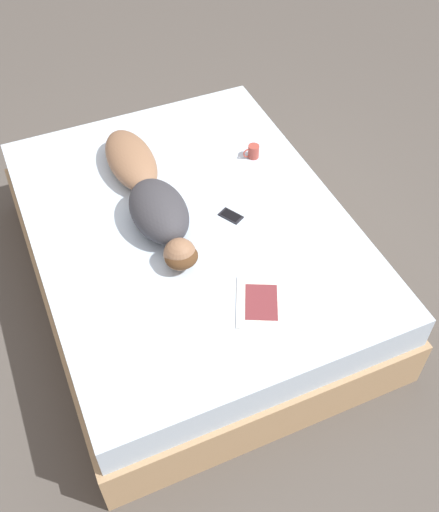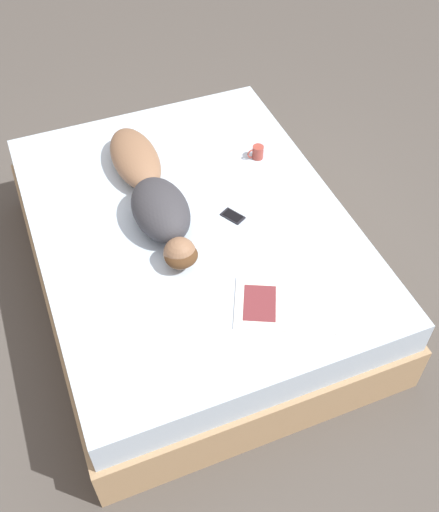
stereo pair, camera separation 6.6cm
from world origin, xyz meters
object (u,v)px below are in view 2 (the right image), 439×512
at_px(open_magazine, 283,305).
at_px(coffee_mug, 257,152).
at_px(cell_phone, 233,216).
at_px(person, 152,192).

relative_size(open_magazine, coffee_mug, 5.48).
xyz_separation_m(coffee_mug, cell_phone, (0.35, 0.44, -0.04)).
bearing_deg(open_magazine, coffee_mug, -81.97).
relative_size(open_magazine, cell_phone, 3.91).
height_order(person, cell_phone, person).
relative_size(person, coffee_mug, 11.46).
distance_m(coffee_mug, cell_phone, 0.56).
relative_size(person, cell_phone, 8.18).
xyz_separation_m(person, cell_phone, (-0.40, 0.26, -0.10)).
bearing_deg(coffee_mug, person, 13.02).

